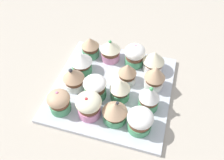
{
  "coord_description": "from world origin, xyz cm",
  "views": [
    {
      "loc": [
        -12.48,
        43.02,
        54.81
      ],
      "look_at": [
        0.0,
        0.0,
        4.2
      ],
      "focal_mm": 38.48,
      "sensor_mm": 36.0,
      "label": 1
    }
  ],
  "objects": [
    {
      "name": "cupcake_2",
      "position": [
        3.8,
        -11.3,
        4.89
      ],
      "size": [
        6.43,
        6.43,
        7.39
      ],
      "color": "pink",
      "rests_on": "baking_tray"
    },
    {
      "name": "cupcake_4",
      "position": [
        -11.42,
        -3.38,
        5.41
      ],
      "size": [
        5.86,
        5.86,
        8.04
      ],
      "color": "white",
      "rests_on": "baking_tray"
    },
    {
      "name": "cupcake_13",
      "position": [
        3.08,
        10.51,
        4.96
      ],
      "size": [
        6.74,
        6.74,
        7.44
      ],
      "color": "pink",
      "rests_on": "baking_tray"
    },
    {
      "name": "cupcake_8",
      "position": [
        -3.13,
        3.02,
        4.72
      ],
      "size": [
        5.62,
        5.62,
        6.8
      ],
      "color": "#4C9E6B",
      "rests_on": "baking_tray"
    },
    {
      "name": "cupcake_14",
      "position": [
        10.98,
        11.32,
        4.58
      ],
      "size": [
        6.01,
        6.01,
        6.76
      ],
      "color": "#4C9E6B",
      "rests_on": "baking_tray"
    },
    {
      "name": "cupcake_3",
      "position": [
        10.42,
        -11.26,
        4.7
      ],
      "size": [
        5.63,
        5.63,
        6.9
      ],
      "color": "#4C9E6B",
      "rests_on": "baking_tray"
    },
    {
      "name": "cupcake_0",
      "position": [
        -10.03,
        -10.24,
        4.94
      ],
      "size": [
        6.54,
        6.54,
        7.11
      ],
      "color": "white",
      "rests_on": "baking_tray"
    },
    {
      "name": "cupcake_5",
      "position": [
        -3.59,
        -3.37,
        4.7
      ],
      "size": [
        5.29,
        5.29,
        6.91
      ],
      "color": "white",
      "rests_on": "baking_tray"
    },
    {
      "name": "cupcake_9",
      "position": [
        3.6,
        4.22,
        4.65
      ],
      "size": [
        6.37,
        6.37,
        6.7
      ],
      "color": "#4C9E6B",
      "rests_on": "baking_tray"
    },
    {
      "name": "ground_plane",
      "position": [
        0.0,
        0.0,
        -1.5
      ],
      "size": [
        180.0,
        180.0,
        3.0
      ],
      "primitive_type": "cube",
      "color": "#B2A899"
    },
    {
      "name": "cupcake_6",
      "position": [
        10.64,
        -3.78,
        4.82
      ],
      "size": [
        6.71,
        6.71,
        6.86
      ],
      "color": "#4C9E6B",
      "rests_on": "baking_tray"
    },
    {
      "name": "cupcake_7",
      "position": [
        -11.24,
        4.01,
        5.09
      ],
      "size": [
        5.42,
        5.42,
        8.01
      ],
      "color": "#4C9E6B",
      "rests_on": "baking_tray"
    },
    {
      "name": "cupcake_1",
      "position": [
        -4.01,
        -11.22,
        4.91
      ],
      "size": [
        6.47,
        6.47,
        7.33
      ],
      "color": "#4C9E6B",
      "rests_on": "baking_tray"
    },
    {
      "name": "cupcake_12",
      "position": [
        -3.72,
        10.27,
        4.64
      ],
      "size": [
        6.41,
        6.41,
        6.96
      ],
      "color": "#4C9E6B",
      "rests_on": "baking_tray"
    },
    {
      "name": "cupcake_10",
      "position": [
        10.34,
        2.89,
        4.96
      ],
      "size": [
        6.09,
        6.09,
        7.54
      ],
      "color": "white",
      "rests_on": "baking_tray"
    },
    {
      "name": "cupcake_11",
      "position": [
        -10.3,
        11.07,
        4.58
      ],
      "size": [
        6.51,
        6.51,
        6.53
      ],
      "color": "#4C9E6B",
      "rests_on": "baking_tray"
    },
    {
      "name": "baking_tray",
      "position": [
        0.0,
        0.0,
        0.6
      ],
      "size": [
        33.64,
        33.64,
        1.2
      ],
      "color": "silver",
      "rests_on": "ground_plane"
    }
  ]
}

